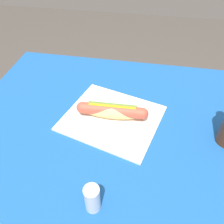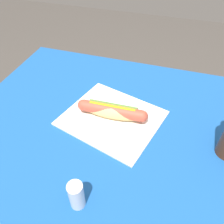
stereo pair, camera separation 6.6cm
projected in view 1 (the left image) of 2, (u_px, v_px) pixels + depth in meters
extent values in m
cylinder|color=brown|center=(54.00, 127.00, 1.25)|extent=(0.07, 0.07, 0.70)
cylinder|color=brown|center=(213.00, 149.00, 1.14)|extent=(0.07, 0.07, 0.70)
cube|color=brown|center=(124.00, 138.00, 0.71)|extent=(1.00, 0.79, 0.03)
cube|color=#19519E|center=(124.00, 134.00, 0.70)|extent=(1.06, 0.85, 0.00)
cube|color=white|center=(112.00, 118.00, 0.75)|extent=(0.35, 0.33, 0.01)
ellipsoid|color=#E5BC75|center=(112.00, 112.00, 0.73)|extent=(0.19, 0.05, 0.05)
cylinder|color=#BC4C38|center=(112.00, 111.00, 0.72)|extent=(0.20, 0.04, 0.04)
sphere|color=#BC4C38|center=(143.00, 114.00, 0.71)|extent=(0.04, 0.04, 0.04)
sphere|color=#BC4C38|center=(82.00, 108.00, 0.73)|extent=(0.04, 0.04, 0.04)
cube|color=yellow|center=(112.00, 107.00, 0.71)|extent=(0.15, 0.01, 0.00)
cylinder|color=#568433|center=(113.00, 106.00, 0.73)|extent=(0.16, 0.03, 0.02)
cylinder|color=silver|center=(92.00, 199.00, 0.51)|extent=(0.04, 0.04, 0.08)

